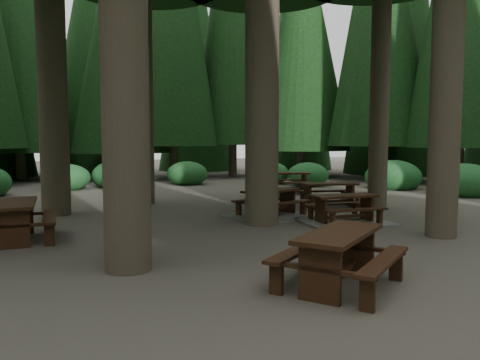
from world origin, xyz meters
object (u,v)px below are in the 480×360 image
object	(u,v)px
picnic_table_d	(285,179)
picnic_table_f	(329,191)
picnic_table_a	(344,214)
picnic_table_c	(271,207)
picnic_table_e	(339,250)
picnic_table_b	(16,215)

from	to	relation	value
picnic_table_d	picnic_table_f	world-z (taller)	picnic_table_d
picnic_table_a	picnic_table_c	world-z (taller)	picnic_table_c
picnic_table_c	picnic_table_e	size ratio (longest dim) A/B	1.14
picnic_table_a	picnic_table_b	distance (m)	7.71
picnic_table_c	picnic_table_f	size ratio (longest dim) A/B	1.41
picnic_table_a	picnic_table_d	distance (m)	6.81
picnic_table_d	picnic_table_f	xyz separation A→B (m)	(-0.26, -3.98, -0.04)
picnic_table_a	picnic_table_f	world-z (taller)	picnic_table_f
picnic_table_b	picnic_table_c	size ratio (longest dim) A/B	0.72
picnic_table_b	picnic_table_c	bearing A→B (deg)	-82.13
picnic_table_e	picnic_table_a	bearing A→B (deg)	17.91
picnic_table_b	picnic_table_c	xyz separation A→B (m)	(6.30, 1.19, -0.30)
picnic_table_e	picnic_table_f	size ratio (longest dim) A/B	1.23
picnic_table_b	picnic_table_a	bearing A→B (deg)	-95.43
picnic_table_a	picnic_table_e	xyz separation A→B (m)	(-2.87, -4.57, 0.31)
picnic_table_b	picnic_table_c	world-z (taller)	picnic_table_b
picnic_table_c	picnic_table_a	bearing A→B (deg)	-72.29
picnic_table_b	picnic_table_f	bearing A→B (deg)	-77.88
picnic_table_d	picnic_table_c	bearing A→B (deg)	-103.49
picnic_table_c	picnic_table_f	bearing A→B (deg)	0.50
picnic_table_a	picnic_table_b	world-z (taller)	picnic_table_b
picnic_table_e	picnic_table_c	bearing A→B (deg)	36.46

